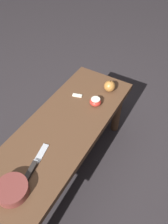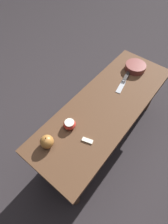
{
  "view_description": "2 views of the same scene",
  "coord_description": "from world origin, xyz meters",
  "px_view_note": "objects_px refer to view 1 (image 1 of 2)",
  "views": [
    {
      "loc": [
        -0.59,
        -0.5,
        1.4
      ],
      "look_at": [
        0.15,
        -0.06,
        0.47
      ],
      "focal_mm": 35.0,
      "sensor_mm": 36.0,
      "label": 1
    },
    {
      "loc": [
        0.62,
        0.31,
        1.32
      ],
      "look_at": [
        0.15,
        -0.06,
        0.47
      ],
      "focal_mm": 28.0,
      "sensor_mm": 36.0,
      "label": 2
    }
  ],
  "objects_px": {
    "wooden_bench": "(62,137)",
    "knife": "(33,166)",
    "bowl": "(12,190)",
    "apple_whole": "(110,86)",
    "apple_cut": "(95,102)"
  },
  "relations": [
    {
      "from": "wooden_bench",
      "to": "knife",
      "type": "relative_size",
      "value": 5.15
    },
    {
      "from": "knife",
      "to": "bowl",
      "type": "height_order",
      "value": "bowl"
    },
    {
      "from": "knife",
      "to": "bowl",
      "type": "xyz_separation_m",
      "value": [
        -0.14,
        0.0,
        0.01
      ]
    },
    {
      "from": "apple_whole",
      "to": "apple_cut",
      "type": "xyz_separation_m",
      "value": [
        -0.16,
        0.02,
        -0.01
      ]
    },
    {
      "from": "wooden_bench",
      "to": "bowl",
      "type": "distance_m",
      "value": 0.42
    },
    {
      "from": "knife",
      "to": "apple_whole",
      "type": "distance_m",
      "value": 0.69
    },
    {
      "from": "apple_whole",
      "to": "bowl",
      "type": "xyz_separation_m",
      "value": [
        -0.83,
        0.07,
        -0.01
      ]
    },
    {
      "from": "knife",
      "to": "apple_whole",
      "type": "height_order",
      "value": "apple_whole"
    },
    {
      "from": "wooden_bench",
      "to": "apple_whole",
      "type": "xyz_separation_m",
      "value": [
        0.43,
        -0.09,
        0.11
      ]
    },
    {
      "from": "bowl",
      "to": "apple_cut",
      "type": "bearing_deg",
      "value": -4.42
    },
    {
      "from": "knife",
      "to": "bowl",
      "type": "relative_size",
      "value": 1.48
    },
    {
      "from": "knife",
      "to": "apple_whole",
      "type": "xyz_separation_m",
      "value": [
        0.69,
        -0.07,
        0.03
      ]
    },
    {
      "from": "bowl",
      "to": "wooden_bench",
      "type": "bearing_deg",
      "value": 3.31
    },
    {
      "from": "wooden_bench",
      "to": "apple_cut",
      "type": "bearing_deg",
      "value": -15.7
    },
    {
      "from": "apple_whole",
      "to": "bowl",
      "type": "distance_m",
      "value": 0.83
    }
  ]
}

